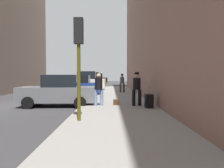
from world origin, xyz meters
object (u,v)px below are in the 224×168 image
Objects in this scene: parked_red_hatchback at (94,81)px; fire_hydrant at (94,94)px; parked_black_suv at (97,79)px; duffel_bag at (116,102)px; rolling_suitcase at (149,101)px; pedestrian_in_jeans at (99,88)px; pedestrian_with_beanie at (122,82)px; pedestrian_with_fedora at (137,87)px; traffic_light at (79,47)px; parked_white_van at (85,82)px; parked_gray_coupe at (58,91)px; parked_bronze_suv at (91,80)px; parked_blue_sedan at (77,86)px.

parked_red_hatchback is 24.13m from fire_hydrant.
duffel_bag is at bearing -84.54° from parked_black_suv.
rolling_suitcase is (3.07, -4.27, -0.01)m from fire_hydrant.
pedestrian_in_jeans is at bearing -159.69° from duffel_bag.
pedestrian_with_fedora is at bearing -88.11° from pedestrian_with_beanie.
traffic_light is at bearing -134.23° from rolling_suitcase.
parked_black_suv is at bearing 90.00° from parked_white_van.
parked_black_suv reaches higher than parked_gray_coupe.
pedestrian_with_beanie is (4.05, -11.58, 0.10)m from parked_bronze_suv.
rolling_suitcase reaches higher than duffel_bag.
parked_black_suv is at bearing 97.84° from rolling_suitcase.
pedestrian_with_beanie is (1.72, 9.22, 0.03)m from pedestrian_in_jeans.
parked_red_hatchback is 18.75m from pedestrian_with_beanie.
duffel_bag is at bearing -95.02° from pedestrian_with_beanie.
pedestrian_with_beanie is at bearing -48.99° from parked_white_van.
rolling_suitcase is at bearing -54.27° from fire_hydrant.
parked_white_van is at bearing 131.01° from pedestrian_with_beanie.
pedestrian_with_fedora reaches higher than rolling_suitcase.
parked_red_hatchback is at bearing 98.99° from pedestrian_with_fedora.
rolling_suitcase is (0.82, -10.02, -0.65)m from pedestrian_with_beanie.
traffic_light is 2.11× the size of pedestrian_in_jeans.
parked_black_suv is at bearing 97.18° from pedestrian_with_fedora.
parked_black_suv is at bearing 95.46° from duffel_bag.
pedestrian_with_beanie reaches higher than parked_blue_sedan.
parked_blue_sedan is at bearing 120.13° from pedestrian_with_fedora.
pedestrian_with_beanie is at bearing 64.32° from parked_gray_coupe.
fire_hydrant is 5.25m from rolling_suitcase.
pedestrian_with_fedora is (4.36, -13.89, 0.10)m from parked_white_van.
pedestrian_with_fedora reaches higher than parked_blue_sedan.
pedestrian_with_beanie is at bearing -70.72° from parked_bronze_suv.
traffic_light reaches higher than rolling_suitcase.
traffic_light reaches higher than parked_gray_coupe.
parked_bronze_suv reaches higher than parked_blue_sedan.
parked_bronze_suv is 1.10× the size of parked_red_hatchback.
parked_black_suv is 2.71× the size of pedestrian_in_jeans.
parked_bronze_suv reaches higher than rolling_suitcase.
traffic_light reaches higher than pedestrian_with_fedora.
parked_white_van is at bearing 95.95° from traffic_light.
parked_white_van is 1.00× the size of parked_bronze_suv.
pedestrian_in_jeans is 3.89× the size of duffel_bag.
parked_bronze_suv is at bearing 99.09° from duffel_bag.
parked_red_hatchback is 2.37× the size of pedestrian_with_fedora.
fire_hydrant is 0.40× the size of pedestrian_with_fedora.
pedestrian_with_beanie is (4.05, 8.43, 0.29)m from parked_gray_coupe.
fire_hydrant is at bearing 126.31° from pedestrian_with_fedora.
pedestrian_with_fedora is 4.04× the size of duffel_bag.
parked_blue_sedan is 6.01× the size of fire_hydrant.
pedestrian_in_jeans is at bearing -85.17° from parked_red_hatchback.
parked_gray_coupe is at bearing 169.62° from pedestrian_with_fedora.
pedestrian_in_jeans is at bearing 83.05° from traffic_light.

